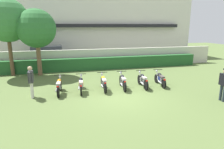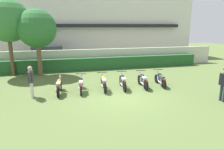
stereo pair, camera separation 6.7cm
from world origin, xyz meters
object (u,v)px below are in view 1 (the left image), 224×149
tree_far_side (36,29)px  motorcycle_in_row_2 (103,82)px  officer_0 (224,82)px  tree_near_inspector (7,20)px  motorcycle_in_row_5 (160,79)px  parked_car (49,56)px  motorcycle_in_row_1 (81,84)px  motorcycle_in_row_4 (143,80)px  motorcycle_in_row_0 (59,86)px  motorcycle_in_row_3 (123,81)px  inspector_person (31,79)px

tree_far_side → motorcycle_in_row_2: bearing=-50.5°
officer_0 → tree_near_inspector: bearing=-34.6°
motorcycle_in_row_5 → officer_0: 3.68m
tree_near_inspector → parked_car: bearing=52.8°
motorcycle_in_row_1 → motorcycle_in_row_2: 1.29m
motorcycle_in_row_1 → motorcycle_in_row_4: motorcycle_in_row_4 is taller
motorcycle_in_row_1 → motorcycle_in_row_4: (3.72, -0.08, 0.01)m
tree_far_side → motorcycle_in_row_0: size_ratio=2.68×
motorcycle_in_row_1 → motorcycle_in_row_5: motorcycle_in_row_1 is taller
motorcycle_in_row_2 → tree_near_inspector: bearing=52.6°
parked_car → motorcycle_in_row_3: parked_car is taller
officer_0 → motorcycle_in_row_4: bearing=-44.9°
motorcycle_in_row_1 → officer_0: size_ratio=1.16×
motorcycle_in_row_2 → motorcycle_in_row_4: (2.43, -0.06, -0.01)m
parked_car → officer_0: size_ratio=2.75×
motorcycle_in_row_4 → inspector_person: 6.32m
motorcycle_in_row_2 → motorcycle_in_row_5: size_ratio=1.04×
tree_far_side → motorcycle_in_row_4: size_ratio=2.63×
motorcycle_in_row_0 → motorcycle_in_row_5: bearing=-83.9°
motorcycle_in_row_0 → motorcycle_in_row_2: bearing=-83.7°
motorcycle_in_row_3 → motorcycle_in_row_4: size_ratio=1.01×
motorcycle_in_row_4 → inspector_person: bearing=96.9°
officer_0 → inspector_person: bearing=-15.3°
tree_near_inspector → motorcycle_in_row_2: 8.66m
tree_far_side → inspector_person: bearing=-89.3°
motorcycle_in_row_4 → inspector_person: size_ratio=1.11×
tree_far_side → inspector_person: 5.66m
officer_0 → motorcycle_in_row_3: bearing=-35.3°
motorcycle_in_row_5 → parked_car: bearing=46.3°
parked_car → motorcycle_in_row_1: parked_car is taller
motorcycle_in_row_3 → motorcycle_in_row_4: motorcycle_in_row_3 is taller
motorcycle_in_row_4 → motorcycle_in_row_5: (1.20, 0.07, -0.01)m
motorcycle_in_row_0 → motorcycle_in_row_1: bearing=-82.2°
tree_far_side → motorcycle_in_row_3: tree_far_side is taller
tree_far_side → motorcycle_in_row_5: size_ratio=2.69×
tree_near_inspector → inspector_person: size_ratio=3.37×
motorcycle_in_row_1 → officer_0: (6.65, -3.21, 0.53)m
motorcycle_in_row_2 → motorcycle_in_row_1: bearing=93.0°
motorcycle_in_row_2 → motorcycle_in_row_4: motorcycle_in_row_2 is taller
motorcycle_in_row_1 → inspector_person: (-2.57, -0.34, 0.55)m
parked_car → motorcycle_in_row_2: (3.41, -8.53, -0.48)m
parked_car → motorcycle_in_row_3: bearing=-62.4°
motorcycle_in_row_2 → motorcycle_in_row_3: bearing=-86.2°
motorcycle_in_row_0 → motorcycle_in_row_2: motorcycle_in_row_2 is taller
tree_near_inspector → motorcycle_in_row_3: size_ratio=3.00×
motorcycle_in_row_0 → motorcycle_in_row_2: (2.50, 0.02, 0.00)m
tree_far_side → motorcycle_in_row_1: size_ratio=2.57×
tree_far_side → motorcycle_in_row_0: 5.84m
motorcycle_in_row_2 → officer_0: size_ratio=1.15×
parked_car → motorcycle_in_row_5: parked_car is taller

